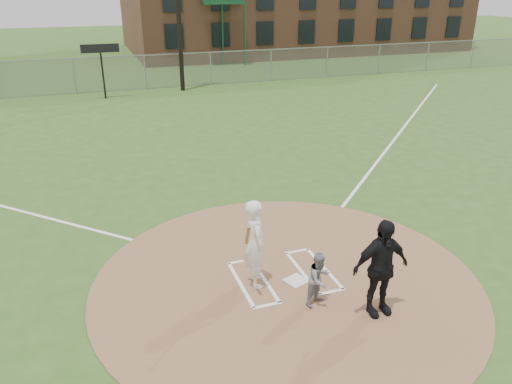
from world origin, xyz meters
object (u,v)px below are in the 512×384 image
object	(u,v)px
home_plate	(296,281)
batter_at_plate	(255,243)
umpire	(381,268)
catcher	(319,279)

from	to	relation	value
home_plate	batter_at_plate	distance (m)	1.31
umpire	batter_at_plate	xyz separation A→B (m)	(-1.92, 1.73, -0.02)
batter_at_plate	umpire	bearing A→B (deg)	-41.97
umpire	catcher	bearing A→B (deg)	146.19
home_plate	umpire	xyz separation A→B (m)	(1.06, -1.50, 0.99)
umpire	batter_at_plate	distance (m)	2.58
catcher	batter_at_plate	world-z (taller)	batter_at_plate
umpire	home_plate	bearing A→B (deg)	124.77
home_plate	batter_at_plate	xyz separation A→B (m)	(-0.86, 0.23, 0.97)
home_plate	batter_at_plate	size ratio (longest dim) A/B	0.22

